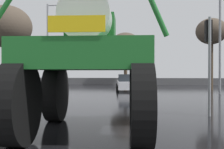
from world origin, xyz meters
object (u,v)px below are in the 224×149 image
streetlight_far_right (222,30)px  bare_tree_right (211,32)px  traffic_signal_near_right (209,44)px  bare_tree_far_center (126,46)px  bare_tree_left (7,27)px  oversize_sprayer (89,66)px  streetlight_far_left (49,42)px  sedan_ahead (127,83)px

streetlight_far_right → bare_tree_right: streetlight_far_right is taller
traffic_signal_near_right → bare_tree_far_center: bare_tree_far_center is taller
traffic_signal_near_right → bare_tree_left: size_ratio=0.55×
oversize_sprayer → bare_tree_left: (-9.11, 13.29, 3.41)m
oversize_sprayer → streetlight_far_left: streetlight_far_left is taller
oversize_sprayer → bare_tree_right: (8.30, 19.35, 3.62)m
traffic_signal_near_right → streetlight_far_left: 20.17m
bare_tree_right → bare_tree_far_center: (-8.62, 8.22, -0.49)m
bare_tree_left → bare_tree_far_center: (8.79, 14.28, -0.28)m
traffic_signal_near_right → bare_tree_far_center: size_ratio=0.57×
traffic_signal_near_right → bare_tree_right: 16.73m
sedan_ahead → bare_tree_right: 9.53m
bare_tree_far_center → traffic_signal_near_right: bearing=-79.5°
oversize_sprayer → streetlight_far_right: streetlight_far_right is taller
streetlight_far_left → bare_tree_left: bearing=-102.5°
streetlight_far_left → bare_tree_left: 6.42m
bare_tree_right → bare_tree_far_center: size_ratio=1.01×
streetlight_far_right → bare_tree_far_center: 15.24m
traffic_signal_near_right → bare_tree_left: 16.76m
sedan_ahead → traffic_signal_near_right: bearing=-170.8°
sedan_ahead → traffic_signal_near_right: 14.72m
streetlight_far_left → bare_tree_far_center: streetlight_far_left is taller
streetlight_far_right → bare_tree_left: 17.13m
bare_tree_right → streetlight_far_left: bearing=179.3°
sedan_ahead → streetlight_far_left: streetlight_far_left is taller
traffic_signal_near_right → streetlight_far_left: (-11.89, 16.17, 1.98)m
streetlight_far_right → streetlight_far_left: bearing=163.1°
traffic_signal_near_right → streetlight_far_left: size_ratio=0.45×
sedan_ahead → streetlight_far_right: streetlight_far_right is taller
streetlight_far_right → bare_tree_right: bearing=85.7°
streetlight_far_left → bare_tree_right: bearing=-0.7°
sedan_ahead → bare_tree_far_center: bearing=-2.6°
bare_tree_far_center → bare_tree_left: bearing=-121.6°
oversize_sprayer → sedan_ahead: size_ratio=1.28×
sedan_ahead → streetlight_far_right: size_ratio=0.46×
oversize_sprayer → streetlight_far_right: (7.95, 14.77, 3.16)m
bare_tree_left → bare_tree_right: 18.44m
sedan_ahead → bare_tree_far_center: 11.05m
sedan_ahead → bare_tree_far_center: bare_tree_far_center is taller
streetlight_far_left → streetlight_far_right: (15.68, -4.77, 0.27)m
oversize_sprayer → traffic_signal_near_right: size_ratio=1.41×
oversize_sprayer → sedan_ahead: 17.46m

